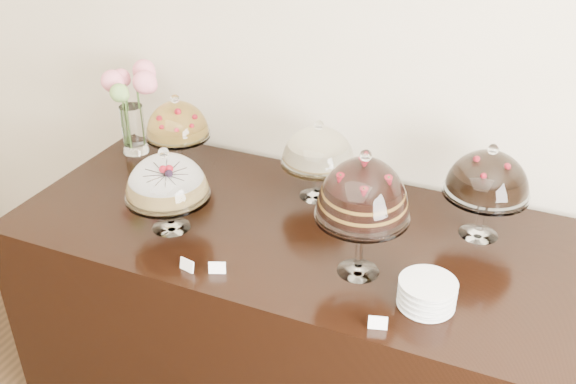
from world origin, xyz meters
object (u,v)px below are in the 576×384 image
at_px(plate_stack, 427,294).
at_px(cake_stand_fruit_tart, 177,123).
at_px(cake_stand_dark_choco, 488,178).
at_px(flower_vase, 132,99).
at_px(cake_stand_sugar_sponge, 166,180).
at_px(cake_stand_cheesecake, 318,149).
at_px(display_counter, 293,314).
at_px(cake_stand_choco_layer, 363,193).

bearing_deg(plate_stack, cake_stand_fruit_tart, 158.00).
bearing_deg(cake_stand_dark_choco, flower_vase, 176.94).
xyz_separation_m(cake_stand_sugar_sponge, cake_stand_dark_choco, (1.11, 0.43, 0.04)).
xyz_separation_m(cake_stand_fruit_tart, flower_vase, (-0.29, 0.08, 0.04)).
bearing_deg(cake_stand_dark_choco, cake_stand_cheesecake, 177.72).
relative_size(cake_stand_fruit_tart, flower_vase, 0.85).
bearing_deg(display_counter, cake_stand_cheesecake, 89.79).
xyz_separation_m(cake_stand_choco_layer, cake_stand_dark_choco, (0.35, 0.41, -0.07)).
distance_m(display_counter, cake_stand_sugar_sponge, 0.81).
distance_m(cake_stand_sugar_sponge, cake_stand_fruit_tart, 0.48).
bearing_deg(cake_stand_cheesecake, display_counter, -90.21).
relative_size(cake_stand_sugar_sponge, flower_vase, 0.81).
relative_size(display_counter, cake_stand_cheesecake, 6.37).
distance_m(display_counter, cake_stand_cheesecake, 0.72).
bearing_deg(plate_stack, display_counter, 155.52).
xyz_separation_m(cake_stand_fruit_tart, plate_stack, (1.24, -0.50, -0.18)).
xyz_separation_m(cake_stand_cheesecake, cake_stand_dark_choco, (0.67, -0.03, 0.03)).
xyz_separation_m(cake_stand_dark_choco, cake_stand_fruit_tart, (-1.33, 0.00, -0.02)).
distance_m(cake_stand_fruit_tart, flower_vase, 0.31).
bearing_deg(cake_stand_sugar_sponge, cake_stand_choco_layer, 1.47).
height_order(cake_stand_fruit_tart, flower_vase, flower_vase).
relative_size(cake_stand_sugar_sponge, cake_stand_dark_choco, 0.90).
relative_size(cake_stand_dark_choco, plate_stack, 2.08).
height_order(cake_stand_cheesecake, plate_stack, cake_stand_cheesecake).
bearing_deg(display_counter, plate_stack, -24.48).
xyz_separation_m(display_counter, flower_vase, (-0.94, 0.32, 0.72)).
bearing_deg(cake_stand_fruit_tart, flower_vase, 163.93).
height_order(display_counter, cake_stand_choco_layer, cake_stand_choco_layer).
height_order(cake_stand_sugar_sponge, plate_stack, cake_stand_sugar_sponge).
bearing_deg(cake_stand_fruit_tart, plate_stack, -22.00).
height_order(cake_stand_fruit_tart, plate_stack, cake_stand_fruit_tart).
distance_m(cake_stand_sugar_sponge, cake_stand_dark_choco, 1.19).
bearing_deg(cake_stand_dark_choco, cake_stand_choco_layer, -130.82).
height_order(cake_stand_sugar_sponge, cake_stand_fruit_tart, cake_stand_fruit_tart).
relative_size(cake_stand_cheesecake, plate_stack, 1.88).
xyz_separation_m(display_counter, cake_stand_dark_choco, (0.67, 0.23, 0.70)).
bearing_deg(flower_vase, plate_stack, -20.91).
bearing_deg(cake_stand_fruit_tart, cake_stand_dark_choco, -0.12).
bearing_deg(plate_stack, flower_vase, 159.09).
xyz_separation_m(display_counter, cake_stand_choco_layer, (0.32, -0.18, 0.77)).
bearing_deg(plate_stack, cake_stand_cheesecake, 138.08).
distance_m(display_counter, plate_stack, 0.81).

